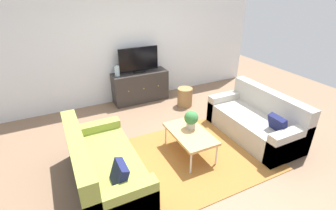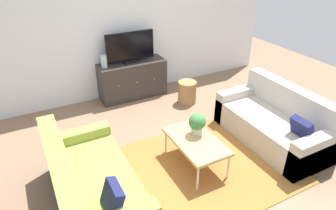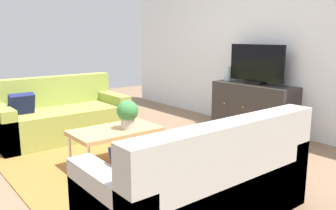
% 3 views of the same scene
% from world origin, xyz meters
% --- Properties ---
extents(ground_plane, '(10.00, 10.00, 0.00)m').
position_xyz_m(ground_plane, '(0.00, 0.00, 0.00)').
color(ground_plane, '#84664C').
extents(wall_back, '(6.40, 0.12, 2.70)m').
position_xyz_m(wall_back, '(0.00, 2.55, 1.35)').
color(wall_back, white).
rests_on(wall_back, ground_plane).
extents(area_rug, '(2.50, 1.90, 0.01)m').
position_xyz_m(area_rug, '(0.00, -0.15, 0.01)').
color(area_rug, '#9E662D').
rests_on(area_rug, ground_plane).
extents(couch_left_side, '(0.85, 1.72, 0.83)m').
position_xyz_m(couch_left_side, '(-1.44, -0.10, 0.28)').
color(couch_left_side, olive).
rests_on(couch_left_side, ground_plane).
extents(couch_right_side, '(0.85, 1.72, 0.83)m').
position_xyz_m(couch_right_side, '(1.44, -0.10, 0.28)').
color(couch_right_side, '#B2ADA3').
rests_on(couch_right_side, ground_plane).
extents(coffee_table, '(0.54, 0.93, 0.42)m').
position_xyz_m(coffee_table, '(0.03, -0.05, 0.39)').
color(coffee_table, tan).
rests_on(coffee_table, ground_plane).
extents(potted_plant, '(0.23, 0.23, 0.31)m').
position_xyz_m(potted_plant, '(0.10, 0.06, 0.59)').
color(potted_plant, '#B7B2A8').
rests_on(potted_plant, coffee_table).
extents(tv_console, '(1.28, 0.47, 0.71)m').
position_xyz_m(tv_console, '(0.05, 2.27, 0.35)').
color(tv_console, '#332D2B').
rests_on(tv_console, ground_plane).
extents(flat_screen_tv, '(0.92, 0.16, 0.57)m').
position_xyz_m(flat_screen_tv, '(0.05, 2.29, 0.99)').
color(flat_screen_tv, black).
rests_on(flat_screen_tv, tv_console).
extents(glass_vase, '(0.11, 0.11, 0.22)m').
position_xyz_m(glass_vase, '(-0.47, 2.27, 0.82)').
color(glass_vase, silver).
rests_on(glass_vase, tv_console).
extents(wicker_basket, '(0.34, 0.34, 0.43)m').
position_xyz_m(wicker_basket, '(0.85, 1.55, 0.21)').
color(wicker_basket, '#9E7547').
rests_on(wicker_basket, ground_plane).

